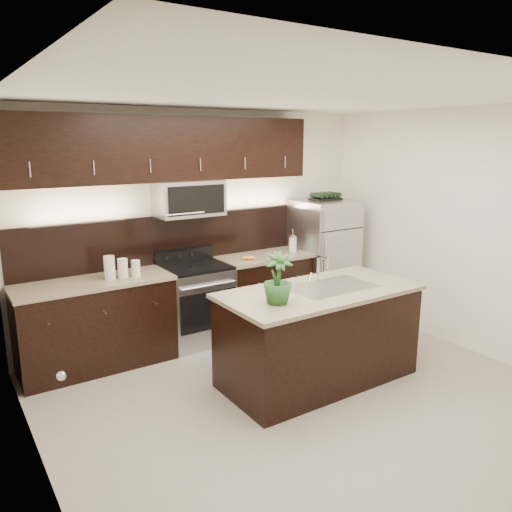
# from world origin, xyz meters

# --- Properties ---
(ground) EXTENTS (4.50, 4.50, 0.00)m
(ground) POSITION_xyz_m (0.00, 0.00, 0.00)
(ground) COLOR gray
(ground) RESTS_ON ground
(room_walls) EXTENTS (4.52, 4.02, 2.71)m
(room_walls) POSITION_xyz_m (-0.11, -0.04, 1.70)
(room_walls) COLOR silver
(room_walls) RESTS_ON ground
(counter_run) EXTENTS (3.51, 0.65, 0.94)m
(counter_run) POSITION_xyz_m (-0.46, 1.69, 0.47)
(counter_run) COLOR black
(counter_run) RESTS_ON ground
(upper_fixtures) EXTENTS (3.49, 0.40, 1.66)m
(upper_fixtures) POSITION_xyz_m (-0.43, 1.84, 2.14)
(upper_fixtures) COLOR black
(upper_fixtures) RESTS_ON counter_run
(island) EXTENTS (1.96, 0.96, 0.94)m
(island) POSITION_xyz_m (0.32, 0.17, 0.47)
(island) COLOR black
(island) RESTS_ON ground
(sink_faucet) EXTENTS (0.84, 0.50, 0.28)m
(sink_faucet) POSITION_xyz_m (0.47, 0.18, 0.96)
(sink_faucet) COLOR silver
(sink_faucet) RESTS_ON island
(refrigerator) EXTENTS (0.76, 0.68, 1.57)m
(refrigerator) POSITION_xyz_m (1.65, 1.63, 0.79)
(refrigerator) COLOR #B2B2B7
(refrigerator) RESTS_ON ground
(wine_rack) EXTENTS (0.39, 0.24, 0.09)m
(wine_rack) POSITION_xyz_m (1.65, 1.63, 1.62)
(wine_rack) COLOR black
(wine_rack) RESTS_ON refrigerator
(plant) EXTENTS (0.32, 0.32, 0.46)m
(plant) POSITION_xyz_m (-0.26, 0.06, 1.17)
(plant) COLOR #225120
(plant) RESTS_ON island
(canisters) EXTENTS (0.37, 0.15, 0.25)m
(canisters) POSITION_xyz_m (-1.15, 1.62, 1.05)
(canisters) COLOR silver
(canisters) RESTS_ON counter_run
(french_press) EXTENTS (0.10, 0.10, 0.29)m
(french_press) POSITION_xyz_m (1.12, 1.64, 1.05)
(french_press) COLOR silver
(french_press) RESTS_ON counter_run
(bananas) EXTENTS (0.19, 0.17, 0.05)m
(bananas) POSITION_xyz_m (0.38, 1.61, 0.96)
(bananas) COLOR gold
(bananas) RESTS_ON counter_run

